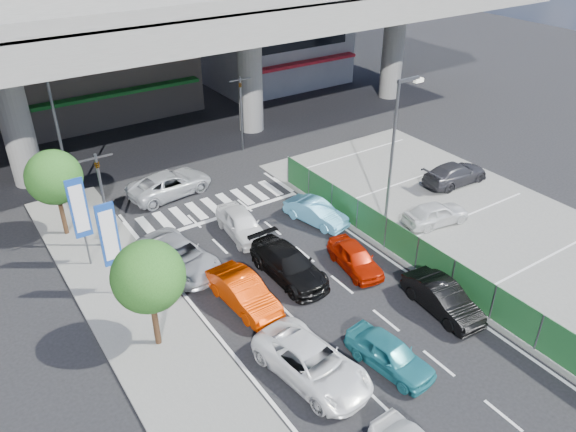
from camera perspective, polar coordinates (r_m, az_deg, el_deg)
ground at (r=23.77m, az=7.02°, el=-11.89°), size 120.00×120.00×0.00m
parking_lot at (r=31.71m, az=20.05°, el=-1.68°), size 12.00×28.00×0.06m
sidewalk_left at (r=23.71m, az=-12.98°, el=-12.51°), size 4.00×30.00×0.12m
fence_run at (r=26.83m, az=14.49°, el=-4.72°), size 0.16×22.00×1.80m
expressway at (r=37.60m, az=-15.28°, el=18.48°), size 64.00×14.00×10.75m
building_center at (r=48.16m, az=-19.87°, el=18.70°), size 14.00×10.90×15.00m
building_east at (r=53.83m, az=-1.87°, el=19.80°), size 12.00×10.90×12.00m
traffic_light_left at (r=28.24m, az=-18.60°, el=3.65°), size 1.60×1.24×5.20m
traffic_light_right at (r=38.33m, az=-4.84°, el=12.12°), size 1.60×1.24×5.20m
street_lamp_right at (r=29.17m, az=10.89°, el=7.41°), size 1.65×0.22×8.00m
street_lamp_left at (r=33.34m, az=-22.16°, el=8.64°), size 1.65×0.22×8.00m
signboard_near at (r=25.00m, az=-17.69°, el=-2.11°), size 0.80×0.14×4.70m
signboard_far at (r=27.49m, az=-20.42°, el=0.48°), size 0.80×0.14×4.70m
tree_near at (r=21.63m, az=-13.99°, el=-6.02°), size 2.80×2.80×4.80m
tree_far at (r=30.42m, az=-22.68°, el=3.63°), size 2.80×2.80×4.80m
sedan_white_mid_left at (r=21.50m, az=2.46°, el=-14.69°), size 2.94×5.22×1.38m
taxi_teal_mid at (r=22.24m, az=10.29°, el=-13.60°), size 1.98×3.88×1.27m
hatch_black_mid_right at (r=25.24m, az=15.43°, el=-8.06°), size 1.74×4.12×1.32m
taxi_orange_left at (r=24.70m, az=-4.54°, el=-7.73°), size 1.73×4.28×1.38m
sedan_black_mid at (r=26.30m, az=0.06°, el=-4.94°), size 2.02×4.79×1.38m
taxi_orange_right at (r=27.08m, az=6.84°, el=-4.23°), size 1.98×3.77×1.22m
wagon_silver_front_left at (r=27.35m, az=-11.02°, el=-4.04°), size 3.11×5.29×1.38m
sedan_white_front_mid at (r=29.48m, az=-4.76°, el=-0.78°), size 2.01×4.19×1.38m
kei_truck_front_right at (r=30.57m, az=2.86°, el=0.37°), size 2.18×3.98×1.24m
crossing_wagon_silver at (r=34.06m, az=-11.92°, el=3.21°), size 5.35×2.99×1.41m
parked_sedan_white at (r=31.33m, az=14.79°, el=0.26°), size 3.91×2.07×1.27m
parked_sedan_dgrey at (r=36.07m, az=16.63°, el=4.16°), size 4.52×1.93×1.30m
traffic_cone at (r=29.66m, az=10.32°, el=-1.72°), size 0.37×0.37×0.63m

